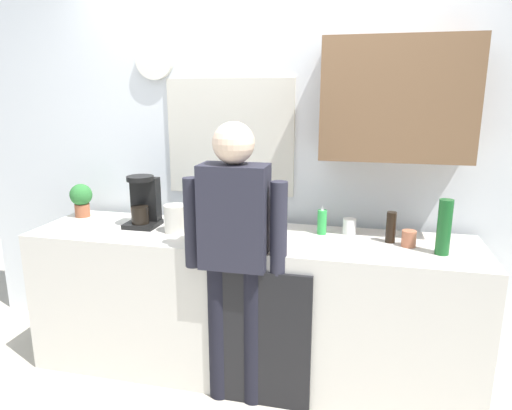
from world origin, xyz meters
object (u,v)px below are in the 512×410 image
bottle_olive_oil (196,212)px  bottle_amber_beer (282,227)px  cup_terracotta_mug (409,239)px  bottle_green_wine (444,227)px  mixing_bowl (195,217)px  dish_soap (322,222)px  potted_plant (81,198)px  cup_white_mug (349,226)px  bottle_dark_sauce (391,227)px  storage_canister (176,219)px  person_at_sink (235,244)px  coffee_maker (144,203)px

bottle_olive_oil → bottle_amber_beer: bottle_olive_oil is taller
cup_terracotta_mug → bottle_olive_oil: bearing=-179.5°
bottle_olive_oil → bottle_green_wine: size_ratio=0.83×
mixing_bowl → dish_soap: 0.83m
dish_soap → bottle_amber_beer: bearing=-123.1°
potted_plant → cup_terracotta_mug: bearing=-3.9°
bottle_olive_oil → cup_white_mug: (0.92, 0.18, -0.08)m
cup_white_mug → potted_plant: bearing=-179.5°
bottle_dark_sauce → bottle_olive_oil: size_ratio=0.72×
cup_terracotta_mug → potted_plant: potted_plant is taller
bottle_green_wine → storage_canister: (-1.54, 0.05, -0.06)m
storage_canister → dish_soap: bearing=10.3°
cup_white_mug → potted_plant: (-1.82, -0.02, 0.08)m
bottle_olive_oil → person_at_sink: 0.45m
potted_plant → dish_soap: potted_plant is taller
cup_white_mug → dish_soap: (-0.16, -0.04, 0.03)m
potted_plant → dish_soap: 1.66m
bottle_dark_sauce → storage_canister: (-1.28, -0.09, -0.00)m
dish_soap → storage_canister: dish_soap is taller
cup_terracotta_mug → mixing_bowl: size_ratio=0.42×
dish_soap → person_at_sink: (-0.43, -0.43, -0.03)m
bottle_dark_sauce → potted_plant: potted_plant is taller
coffee_maker → bottle_olive_oil: coffee_maker is taller
cup_terracotta_mug → person_at_sink: person_at_sink is taller
bottle_green_wine → coffee_maker: bearing=175.6°
bottle_dark_sauce → bottle_green_wine: bearing=-28.8°
bottle_dark_sauce → person_at_sink: bearing=-156.2°
dish_soap → storage_canister: bearing=-169.7°
storage_canister → bottle_amber_beer: bearing=-11.5°
coffee_maker → storage_canister: bearing=-18.7°
coffee_maker → potted_plant: size_ratio=1.43×
mixing_bowl → potted_plant: 0.83m
bottle_dark_sauce → potted_plant: bearing=177.3°
mixing_bowl → person_at_sink: 0.63m
bottle_dark_sauce → bottle_amber_beer: size_ratio=0.78×
dish_soap → cup_white_mug: bearing=14.4°
bottle_dark_sauce → dish_soap: bearing=170.1°
bottle_dark_sauce → mixing_bowl: (-1.23, 0.11, -0.05)m
cup_terracotta_mug → person_at_sink: 0.97m
bottle_olive_oil → cup_white_mug: bearing=10.8°
storage_canister → person_at_sink: bearing=-31.0°
cup_terracotta_mug → cup_white_mug: 0.37m
bottle_olive_oil → bottle_amber_beer: size_ratio=1.09×
cup_terracotta_mug → mixing_bowl: (-1.33, 0.17, -0.01)m
cup_white_mug → person_at_sink: 0.76m
coffee_maker → bottle_green_wine: size_ratio=1.10×
coffee_maker → storage_canister: 0.28m
bottle_olive_oil → dish_soap: size_ratio=1.39×
potted_plant → person_at_sink: (1.23, -0.46, -0.08)m
bottle_dark_sauce → dish_soap: same height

